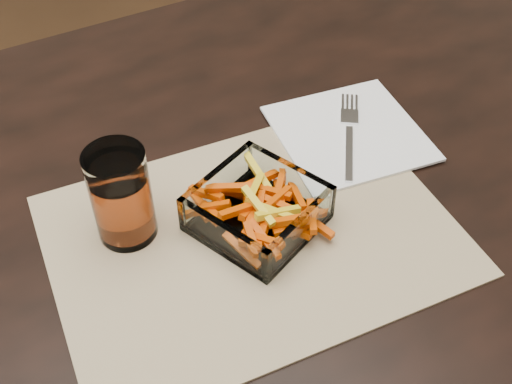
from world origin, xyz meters
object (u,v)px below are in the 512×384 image
(glass_bowl, at_px, (257,211))
(tumbler, at_px, (122,198))
(dining_table, at_px, (159,268))
(fork, at_px, (349,132))

(glass_bowl, distance_m, tumbler, 0.15)
(dining_table, height_order, tumbler, tumbler)
(tumbler, bearing_deg, glass_bowl, -24.41)
(dining_table, height_order, fork, fork)
(glass_bowl, distance_m, fork, 0.20)
(dining_table, distance_m, fork, 0.31)
(tumbler, distance_m, fork, 0.32)
(dining_table, distance_m, tumbler, 0.15)
(dining_table, relative_size, fork, 10.45)
(tumbler, relative_size, fork, 0.76)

